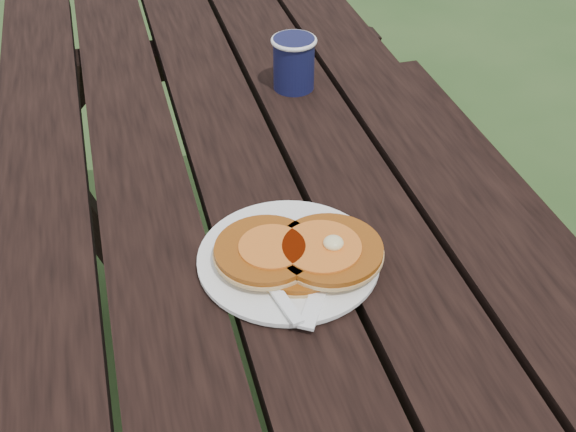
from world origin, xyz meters
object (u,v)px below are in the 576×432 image
object	(u,v)px
plate	(289,260)
pancake_stack	(300,252)
coffee_cup	(294,60)
picnic_table	(261,371)

from	to	relation	value
plate	pancake_stack	bearing A→B (deg)	-42.56
plate	coffee_cup	distance (m)	0.48
coffee_cup	plate	bearing A→B (deg)	-106.59
picnic_table	coffee_cup	world-z (taller)	coffee_cup
coffee_cup	pancake_stack	bearing A→B (deg)	-104.85
picnic_table	coffee_cup	size ratio (longest dim) A/B	18.71
pancake_stack	coffee_cup	world-z (taller)	coffee_cup
picnic_table	pancake_stack	xyz separation A→B (m)	(0.03, -0.15, 0.41)
plate	coffee_cup	bearing A→B (deg)	73.41
pancake_stack	picnic_table	bearing A→B (deg)	99.84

